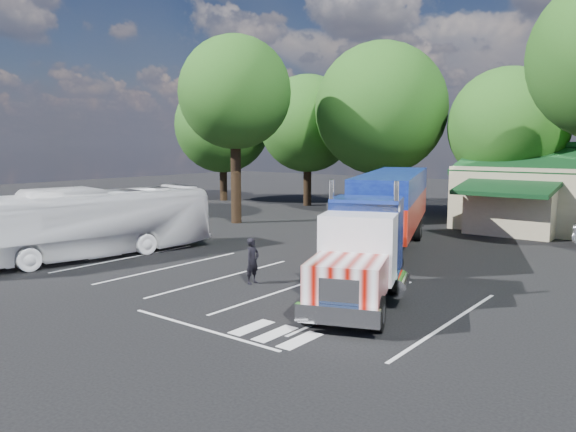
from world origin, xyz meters
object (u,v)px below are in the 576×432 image
Objects in this scene: woman at (253,261)px; tour_bus at (89,223)px; semi_truck at (387,211)px; bicycle at (389,237)px.

tour_bus is at bearing 94.33° from woman.
woman is 9.65m from tour_bus.
semi_truck is at bearing -18.17° from woman.
semi_truck is 12.32× the size of bicycle.
bicycle is at bearing 94.95° from semi_truck.
bicycle is (0.20, 10.91, -0.49)m from woman.
tour_bus reaches higher than woman.
tour_bus reaches higher than bicycle.
tour_bus is (-11.65, -8.01, -0.69)m from semi_truck.
woman reaches higher than bicycle.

